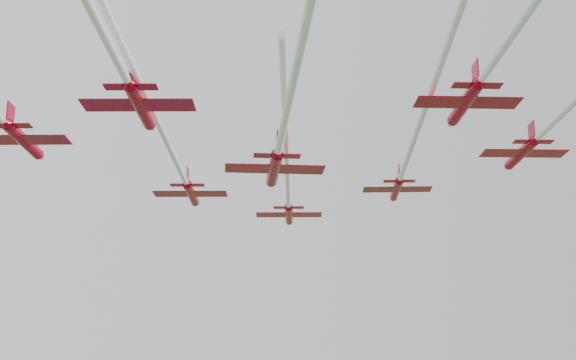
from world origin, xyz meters
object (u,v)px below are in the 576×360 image
object	(u,v)px
jet_lead	(288,184)
jet_row2_left	(169,145)
jet_row2_right	(415,136)
jet_row4_right	(520,24)
jet_row3_mid	(282,135)

from	to	relation	value
jet_lead	jet_row2_left	xyz separation A→B (m)	(-16.52, -11.75, -0.70)
jet_lead	jet_row2_right	size ratio (longest dim) A/B	0.92
jet_row2_left	jet_row4_right	distance (m)	37.93
jet_row2_left	jet_row4_right	xyz separation A→B (m)	(15.01, -34.82, -1.06)
jet_row2_right	jet_row4_right	distance (m)	24.53
jet_lead	jet_row2_right	xyz separation A→B (m)	(4.25, -22.74, -0.84)
jet_row2_left	jet_row3_mid	world-z (taller)	jet_row2_left
jet_row2_left	jet_row2_right	xyz separation A→B (m)	(20.77, -10.99, -0.14)
jet_lead	jet_row2_left	bearing A→B (deg)	-123.93
jet_lead	jet_row3_mid	size ratio (longest dim) A/B	1.19
jet_row3_mid	jet_row2_right	bearing A→B (deg)	20.73
jet_row2_right	jet_row3_mid	bearing A→B (deg)	-152.54
jet_row2_right	jet_row3_mid	xyz separation A→B (m)	(-13.56, -1.23, -1.87)
jet_row2_right	jet_row3_mid	distance (m)	13.74
jet_lead	jet_row3_mid	bearing A→B (deg)	-90.58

